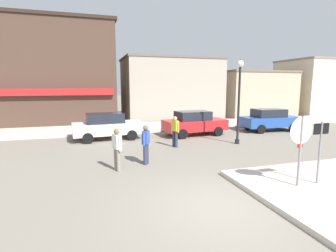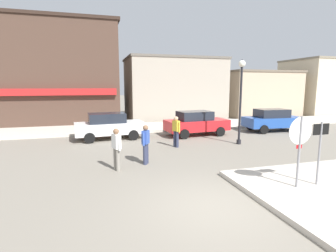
# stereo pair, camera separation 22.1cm
# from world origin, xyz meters

# --- Properties ---
(ground_plane) EXTENTS (160.00, 160.00, 0.00)m
(ground_plane) POSITION_xyz_m (0.00, 0.00, 0.00)
(ground_plane) COLOR gray
(kerb_far) EXTENTS (80.00, 4.00, 0.15)m
(kerb_far) POSITION_xyz_m (0.00, 13.22, 0.07)
(kerb_far) COLOR beige
(kerb_far) RESTS_ON ground
(stop_sign) EXTENTS (0.82, 0.07, 2.30)m
(stop_sign) POSITION_xyz_m (2.82, 0.28, 1.52)
(stop_sign) COLOR gray
(stop_sign) RESTS_ON ground
(one_way_sign) EXTENTS (0.60, 0.06, 2.10)m
(one_way_sign) POSITION_xyz_m (3.57, 0.27, 1.33)
(one_way_sign) COLOR gray
(one_way_sign) RESTS_ON ground
(lamp_post) EXTENTS (0.36, 0.36, 4.54)m
(lamp_post) POSITION_xyz_m (4.61, 6.52, 2.96)
(lamp_post) COLOR black
(lamp_post) RESTS_ON ground
(parked_car_nearest) EXTENTS (4.12, 2.12, 1.56)m
(parked_car_nearest) POSITION_xyz_m (-2.13, 9.88, 0.81)
(parked_car_nearest) COLOR white
(parked_car_nearest) RESTS_ON ground
(parked_car_second) EXTENTS (4.12, 2.12, 1.56)m
(parked_car_second) POSITION_xyz_m (3.31, 9.54, 0.81)
(parked_car_second) COLOR red
(parked_car_second) RESTS_ON ground
(parked_car_third) EXTENTS (4.08, 2.04, 1.56)m
(parked_car_third) POSITION_xyz_m (9.02, 9.48, 0.81)
(parked_car_third) COLOR #234C9E
(parked_car_third) RESTS_ON ground
(pedestrian_crossing_near) EXTENTS (0.35, 0.54, 1.61)m
(pedestrian_crossing_near) POSITION_xyz_m (-2.22, 3.79, 0.87)
(pedestrian_crossing_near) COLOR gray
(pedestrian_crossing_near) RESTS_ON ground
(pedestrian_crossing_far) EXTENTS (0.38, 0.51, 1.61)m
(pedestrian_crossing_far) POSITION_xyz_m (-1.01, 4.30, 0.87)
(pedestrian_crossing_far) COLOR #2D334C
(pedestrian_crossing_far) RESTS_ON ground
(pedestrian_kerb_side) EXTENTS (0.35, 0.54, 1.61)m
(pedestrian_kerb_side) POSITION_xyz_m (1.08, 6.79, 0.87)
(pedestrian_kerb_side) COLOR #2D334C
(pedestrian_kerb_side) RESTS_ON ground
(building_corner_shop) EXTENTS (11.91, 7.46, 8.35)m
(building_corner_shop) POSITION_xyz_m (-6.69, 18.71, 4.18)
(building_corner_shop) COLOR #473328
(building_corner_shop) RESTS_ON ground
(building_storefront_left_near) EXTENTS (9.09, 6.02, 5.74)m
(building_storefront_left_near) POSITION_xyz_m (4.63, 18.71, 2.87)
(building_storefront_left_near) COLOR #9E9384
(building_storefront_left_near) RESTS_ON ground
(building_storefront_left_mid) EXTENTS (7.64, 7.63, 4.66)m
(building_storefront_left_mid) POSITION_xyz_m (13.95, 19.68, 2.33)
(building_storefront_left_mid) COLOR tan
(building_storefront_left_mid) RESTS_ON ground
(building_storefront_right_near) EXTENTS (5.94, 6.19, 6.06)m
(building_storefront_right_near) POSITION_xyz_m (21.54, 18.45, 3.03)
(building_storefront_right_near) COLOR beige
(building_storefront_right_near) RESTS_ON ground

